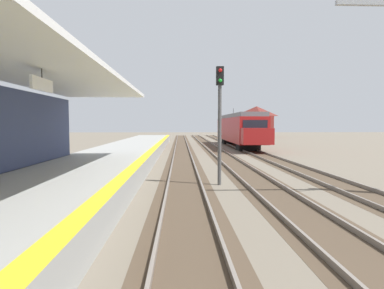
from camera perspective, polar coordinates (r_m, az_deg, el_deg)
name	(u,v)px	position (r m, az deg, el deg)	size (l,w,h in m)	color
station_platform	(83,176)	(14.98, -18.43, -5.27)	(5.00, 80.00, 0.91)	#999993
track_pair_nearest_platform	(184,172)	(18.39, -1.46, -4.73)	(2.34, 120.00, 0.16)	#4C3D2D
track_pair_middle	(244,171)	(18.74, 9.03, -4.62)	(2.34, 120.00, 0.16)	#4C3D2D
track_pair_far_side	(304,171)	(19.68, 18.82, -4.38)	(2.34, 120.00, 0.16)	#4C3D2D
approaching_train	(239,128)	(39.65, 8.09, 2.77)	(2.93, 19.60, 4.76)	maroon
rail_signal_post	(220,113)	(14.52, 4.83, 5.49)	(0.32, 0.34, 5.20)	#4C4C4C
distant_trackside_house	(256,121)	(69.86, 11.12, 4.01)	(6.60, 5.28, 6.40)	maroon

